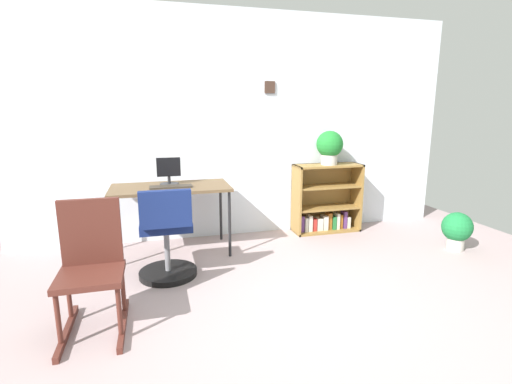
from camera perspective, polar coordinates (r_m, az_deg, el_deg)
The scene contains 10 objects.
ground_plane at distance 2.83m, azimuth 8.28°, elevation -19.37°, with size 6.24×6.24×0.00m, color #A18C8D.
wall_back at distance 4.46m, azimuth -2.28°, elevation 9.85°, with size 5.20×0.12×2.57m.
desk at distance 3.96m, azimuth -12.78°, elevation 0.14°, with size 1.20×0.61×0.71m.
monitor at distance 4.02m, azimuth -13.06°, elevation 2.95°, with size 0.24×0.19×0.28m.
keyboard at distance 3.88m, azimuth -12.76°, elevation 0.79°, with size 0.42×0.14×0.02m, color #352E26.
office_chair at distance 3.42m, azimuth -13.37°, elevation -6.89°, with size 0.52×0.55×0.85m.
rocking_chair at distance 2.83m, azimuth -23.65°, elevation -10.08°, with size 0.42×0.64×0.89m.
bookshelf_low at distance 4.74m, azimuth 10.38°, elevation -1.49°, with size 0.82×0.30×0.83m.
potted_plant_on_shelf at distance 4.58m, azimuth 11.08°, elevation 6.84°, with size 0.32×0.32×0.40m.
potted_plant_floor at distance 4.58m, azimuth 28.13°, elevation -4.95°, with size 0.31×0.31×0.41m.
Camera 1 is at (-0.99, -2.19, 1.48)m, focal length 26.42 mm.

